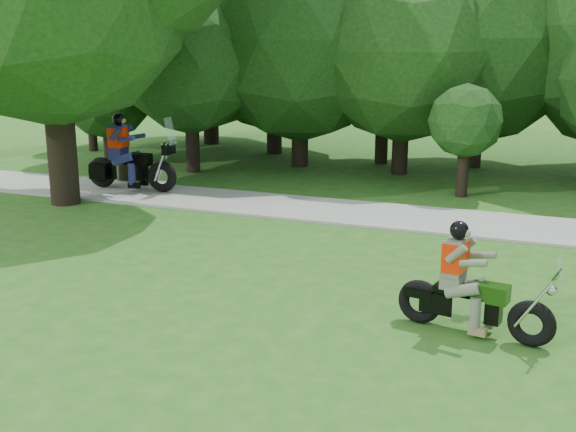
% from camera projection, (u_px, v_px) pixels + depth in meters
% --- Properties ---
extents(ground, '(100.00, 100.00, 0.00)m').
position_uv_depth(ground, '(488.00, 417.00, 7.58)').
color(ground, '#245D1A').
rests_on(ground, ground).
extents(walkway, '(60.00, 2.20, 0.06)m').
position_uv_depth(walkway, '(533.00, 229.00, 14.79)').
color(walkway, gray).
rests_on(walkway, ground).
extents(chopper_motorcycle, '(2.14, 0.73, 1.53)m').
position_uv_depth(chopper_motorcycle, '(467.00, 293.00, 9.60)').
color(chopper_motorcycle, black).
rests_on(chopper_motorcycle, ground).
extents(touring_motorcycle, '(2.55, 0.76, 1.94)m').
position_uv_depth(touring_motorcycle, '(126.00, 162.00, 18.29)').
color(touring_motorcycle, black).
rests_on(touring_motorcycle, walkway).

